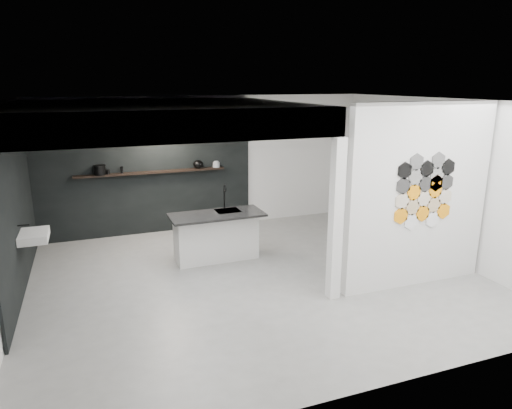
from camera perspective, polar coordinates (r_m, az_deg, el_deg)
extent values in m
cube|color=slate|center=(7.46, 0.08, -9.24)|extent=(7.00, 6.00, 0.01)
cube|color=silver|center=(7.26, 19.68, 0.92)|extent=(2.45, 0.15, 2.80)
cube|color=black|center=(9.59, -13.53, 3.27)|extent=(4.40, 0.04, 2.35)
cube|color=black|center=(7.69, -27.85, -0.95)|extent=(0.04, 4.00, 2.35)
cube|color=silver|center=(7.47, -12.25, 10.78)|extent=(4.40, 4.00, 0.40)
cube|color=silver|center=(6.52, 9.95, -2.00)|extent=(0.16, 0.16, 2.35)
cube|color=silver|center=(5.58, -9.31, 9.59)|extent=(4.40, 0.16, 0.40)
cube|color=silver|center=(7.56, -26.00, -3.56)|extent=(0.40, 0.60, 0.12)
cube|color=black|center=(9.48, -12.89, 3.95)|extent=(3.00, 0.15, 0.04)
cube|color=silver|center=(8.13, -5.00, -4.06)|extent=(1.44, 0.55, 0.82)
cube|color=black|center=(7.93, -4.92, -1.29)|extent=(1.63, 0.74, 0.04)
cube|color=black|center=(8.10, -3.55, -0.81)|extent=(0.44, 0.37, 0.01)
cylinder|color=black|center=(8.23, -3.97, 0.86)|extent=(0.02, 0.02, 0.38)
torus|color=black|center=(8.13, -3.88, 2.07)|extent=(0.02, 0.13, 0.13)
cylinder|color=black|center=(9.38, -18.96, 4.11)|extent=(0.30, 0.30, 0.19)
ellipsoid|color=black|center=(9.62, -7.26, 5.02)|extent=(0.26, 0.26, 0.18)
cylinder|color=gray|center=(9.72, -4.99, 4.98)|extent=(0.17, 0.17, 0.11)
cylinder|color=gray|center=(9.72, -5.00, 5.06)|extent=(0.11, 0.11, 0.13)
cylinder|color=black|center=(9.41, -16.43, 4.18)|extent=(0.07, 0.07, 0.14)
cylinder|color=black|center=(9.40, -18.04, 3.89)|extent=(0.09, 0.09, 0.09)
cylinder|color=orange|center=(7.03, 17.66, -1.36)|extent=(0.26, 0.02, 0.26)
cylinder|color=beige|center=(6.97, 17.80, 0.41)|extent=(0.26, 0.02, 0.26)
cylinder|color=#2D2D2D|center=(6.92, 17.95, 2.22)|extent=(0.26, 0.02, 0.26)
cylinder|color=black|center=(6.88, 18.10, 4.05)|extent=(0.26, 0.02, 0.26)
cylinder|color=white|center=(7.18, 18.82, -2.06)|extent=(0.26, 0.02, 0.26)
cylinder|color=tan|center=(7.12, 18.97, -0.33)|extent=(0.26, 0.02, 0.26)
cylinder|color=orange|center=(7.07, 19.12, 1.43)|extent=(0.26, 0.02, 0.26)
cylinder|color=silver|center=(7.02, 19.28, 3.22)|extent=(0.26, 0.02, 0.26)
cylinder|color=black|center=(6.98, 19.44, 5.03)|extent=(0.26, 0.02, 0.26)
cylinder|color=orange|center=(7.27, 20.09, -1.04)|extent=(0.26, 0.02, 0.26)
cylinder|color=beige|center=(7.22, 20.25, 0.68)|extent=(0.26, 0.02, 0.26)
cylinder|color=#2D2D2D|center=(7.17, 20.41, 2.42)|extent=(0.26, 0.02, 0.26)
cylinder|color=black|center=(7.12, 20.58, 4.19)|extent=(0.26, 0.02, 0.26)
cylinder|color=white|center=(7.43, 21.17, -1.72)|extent=(0.26, 0.02, 0.26)
cylinder|color=tan|center=(7.37, 21.33, -0.04)|extent=(0.26, 0.02, 0.26)
cylinder|color=orange|center=(7.32, 21.50, 1.66)|extent=(0.26, 0.02, 0.26)
cylinder|color=silver|center=(7.27, 21.67, 3.38)|extent=(0.26, 0.02, 0.26)
cylinder|color=black|center=(7.23, 21.84, 5.13)|extent=(0.26, 0.02, 0.26)
cylinder|color=orange|center=(7.52, 22.37, -0.74)|extent=(0.26, 0.02, 0.26)
cylinder|color=beige|center=(7.47, 22.54, 0.93)|extent=(0.26, 0.02, 0.26)
cylinder|color=#2D2D2D|center=(7.42, 22.71, 2.61)|extent=(0.26, 0.02, 0.26)
cylinder|color=black|center=(7.38, 22.88, 4.32)|extent=(0.26, 0.02, 0.26)
cylinder|color=orange|center=(7.29, 21.58, 2.52)|extent=(0.26, 0.02, 0.26)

